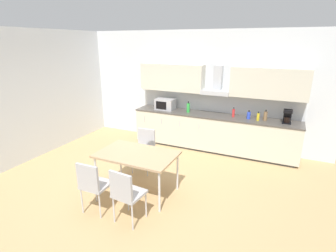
# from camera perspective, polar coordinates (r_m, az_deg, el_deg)

# --- Properties ---
(ground_plane) EXTENTS (8.58, 7.90, 0.02)m
(ground_plane) POSITION_cam_1_polar(r_m,az_deg,el_deg) (5.05, -6.08, -13.04)
(ground_plane) COLOR tan
(wall_back) EXTENTS (6.87, 0.10, 2.86)m
(wall_back) POSITION_cam_1_polar(r_m,az_deg,el_deg) (6.86, 5.09, 8.22)
(wall_back) COLOR silver
(wall_back) RESTS_ON ground_plane
(wall_left) EXTENTS (0.10, 6.32, 2.86)m
(wall_left) POSITION_cam_1_polar(r_m,az_deg,el_deg) (6.47, -29.44, 5.37)
(wall_left) COLOR silver
(wall_left) RESTS_ON ground_plane
(kitchen_counter) EXTENTS (3.99, 0.67, 0.89)m
(kitchen_counter) POSITION_cam_1_polar(r_m,az_deg,el_deg) (6.56, 9.65, -1.30)
(kitchen_counter) COLOR #333333
(kitchen_counter) RESTS_ON ground_plane
(backsplash_tile) EXTENTS (3.97, 0.02, 0.46)m
(backsplash_tile) POSITION_cam_1_polar(r_m,az_deg,el_deg) (6.66, 10.66, 4.95)
(backsplash_tile) COLOR silver
(backsplash_tile) RESTS_ON kitchen_counter
(upper_wall_cabinets) EXTENTS (3.97, 0.40, 0.67)m
(upper_wall_cabinets) POSITION_cam_1_polar(r_m,az_deg,el_deg) (6.41, 10.60, 9.72)
(upper_wall_cabinets) COLOR beige
(microwave) EXTENTS (0.48, 0.35, 0.28)m
(microwave) POSITION_cam_1_polar(r_m,az_deg,el_deg) (6.82, -0.58, 4.78)
(microwave) COLOR #ADADB2
(microwave) RESTS_ON kitchen_counter
(coffee_maker) EXTENTS (0.18, 0.19, 0.30)m
(coffee_maker) POSITION_cam_1_polar(r_m,az_deg,el_deg) (6.22, 24.55, 1.93)
(coffee_maker) COLOR black
(coffee_maker) RESTS_ON kitchen_counter
(bottle_blue) EXTENTS (0.08, 0.08, 0.20)m
(bottle_blue) POSITION_cam_1_polar(r_m,az_deg,el_deg) (6.27, 17.16, 2.26)
(bottle_blue) COLOR blue
(bottle_blue) RESTS_ON kitchen_counter
(bottle_yellow) EXTENTS (0.06, 0.06, 0.20)m
(bottle_yellow) POSITION_cam_1_polar(r_m,az_deg,el_deg) (6.19, 19.02, 1.91)
(bottle_yellow) COLOR yellow
(bottle_yellow) RESTS_ON kitchen_counter
(bottle_red) EXTENTS (0.06, 0.06, 0.23)m
(bottle_red) POSITION_cam_1_polar(r_m,az_deg,el_deg) (6.32, 14.06, 2.79)
(bottle_red) COLOR red
(bottle_red) RESTS_ON kitchen_counter
(bottle_brown) EXTENTS (0.08, 0.08, 0.24)m
(bottle_brown) POSITION_cam_1_polar(r_m,az_deg,el_deg) (6.25, 20.44, 2.07)
(bottle_brown) COLOR brown
(bottle_brown) RESTS_ON kitchen_counter
(bottle_green) EXTENTS (0.08, 0.08, 0.28)m
(bottle_green) POSITION_cam_1_polar(r_m,az_deg,el_deg) (6.56, 4.43, 4.01)
(bottle_green) COLOR green
(bottle_green) RESTS_ON kitchen_counter
(dining_table) EXTENTS (1.34, 0.85, 0.75)m
(dining_table) POSITION_cam_1_polar(r_m,az_deg,el_deg) (4.57, -6.81, -6.50)
(dining_table) COLOR tan
(dining_table) RESTS_ON ground_plane
(chair_near_left) EXTENTS (0.41, 0.41, 0.87)m
(chair_near_left) POSITION_cam_1_polar(r_m,az_deg,el_deg) (4.24, -16.07, -11.73)
(chair_near_left) COLOR #B2B2B7
(chair_near_left) RESTS_ON ground_plane
(chair_far_left) EXTENTS (0.43, 0.43, 0.87)m
(chair_far_left) POSITION_cam_1_polar(r_m,az_deg,el_deg) (5.42, -5.11, -4.34)
(chair_far_left) COLOR #B2B2B7
(chair_far_left) RESTS_ON ground_plane
(chair_near_right) EXTENTS (0.43, 0.43, 0.87)m
(chair_near_right) POSITION_cam_1_polar(r_m,az_deg,el_deg) (3.91, -9.20, -13.88)
(chair_near_right) COLOR #B2B2B7
(chair_near_right) RESTS_ON ground_plane
(pendant_lamp) EXTENTS (0.32, 0.32, 0.22)m
(pendant_lamp) POSITION_cam_1_polar(r_m,az_deg,el_deg) (4.22, -7.42, 8.79)
(pendant_lamp) COLOR silver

